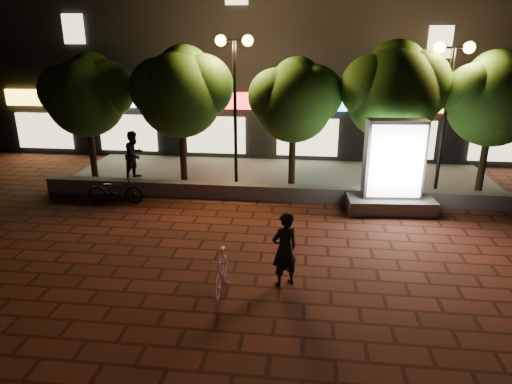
# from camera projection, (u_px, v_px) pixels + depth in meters

# --- Properties ---
(ground) EXTENTS (80.00, 80.00, 0.00)m
(ground) POSITION_uv_depth(u_px,v_px,m) (262.00, 253.00, 11.57)
(ground) COLOR #57241B
(ground) RESTS_ON ground
(retaining_wall) EXTENTS (16.00, 0.45, 0.50)m
(retaining_wall) POSITION_uv_depth(u_px,v_px,m) (275.00, 192.00, 15.25)
(retaining_wall) COLOR slate
(retaining_wall) RESTS_ON ground
(sidewalk) EXTENTS (16.00, 5.00, 0.08)m
(sidewalk) POSITION_uv_depth(u_px,v_px,m) (280.00, 177.00, 17.66)
(sidewalk) COLOR slate
(sidewalk) RESTS_ON ground
(building_block) EXTENTS (28.00, 8.12, 11.30)m
(building_block) POSITION_uv_depth(u_px,v_px,m) (291.00, 41.00, 22.14)
(building_block) COLOR black
(building_block) RESTS_ON ground
(tree_far_left) EXTENTS (3.36, 2.80, 4.63)m
(tree_far_left) POSITION_uv_depth(u_px,v_px,m) (87.00, 92.00, 16.41)
(tree_far_left) COLOR black
(tree_far_left) RESTS_ON sidewalk
(tree_left) EXTENTS (3.60, 3.00, 4.89)m
(tree_left) POSITION_uv_depth(u_px,v_px,m) (182.00, 89.00, 15.97)
(tree_left) COLOR black
(tree_left) RESTS_ON sidewalk
(tree_mid) EXTENTS (3.24, 2.70, 4.50)m
(tree_mid) POSITION_uv_depth(u_px,v_px,m) (295.00, 98.00, 15.59)
(tree_mid) COLOR black
(tree_mid) RESTS_ON sidewalk
(tree_right) EXTENTS (3.72, 3.10, 5.07)m
(tree_right) POSITION_uv_depth(u_px,v_px,m) (395.00, 89.00, 15.11)
(tree_right) COLOR black
(tree_right) RESTS_ON sidewalk
(tree_far_right) EXTENTS (3.48, 2.90, 4.76)m
(tree_far_right) POSITION_uv_depth(u_px,v_px,m) (495.00, 96.00, 14.81)
(tree_far_right) COLOR black
(tree_far_right) RESTS_ON sidewalk
(street_lamp_left) EXTENTS (1.26, 0.36, 5.18)m
(street_lamp_left) POSITION_uv_depth(u_px,v_px,m) (235.00, 73.00, 15.31)
(street_lamp_left) COLOR black
(street_lamp_left) RESTS_ON sidewalk
(street_lamp_right) EXTENTS (1.26, 0.36, 4.98)m
(street_lamp_right) POSITION_uv_depth(u_px,v_px,m) (450.00, 80.00, 14.57)
(street_lamp_right) COLOR black
(street_lamp_right) RESTS_ON sidewalk
(ad_kiosk) EXTENTS (2.76, 1.53, 2.88)m
(ad_kiosk) POSITION_uv_depth(u_px,v_px,m) (392.00, 175.00, 14.02)
(ad_kiosk) COLOR slate
(ad_kiosk) RESTS_ON ground
(scooter_pink) EXTENTS (0.46, 1.49, 0.89)m
(scooter_pink) POSITION_uv_depth(u_px,v_px,m) (221.00, 271.00, 9.77)
(scooter_pink) COLOR pink
(scooter_pink) RESTS_ON ground
(rider) EXTENTS (0.75, 0.69, 1.72)m
(rider) POSITION_uv_depth(u_px,v_px,m) (285.00, 249.00, 9.82)
(rider) COLOR black
(rider) RESTS_ON ground
(scooter_parked) EXTENTS (1.86, 0.86, 0.94)m
(scooter_parked) POSITION_uv_depth(u_px,v_px,m) (116.00, 190.00, 14.81)
(scooter_parked) COLOR black
(scooter_parked) RESTS_ON ground
(pedestrian) EXTENTS (0.93, 1.06, 1.82)m
(pedestrian) POSITION_uv_depth(u_px,v_px,m) (134.00, 155.00, 17.09)
(pedestrian) COLOR black
(pedestrian) RESTS_ON sidewalk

